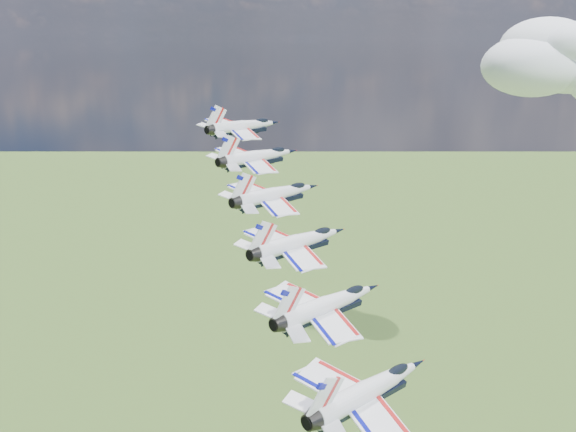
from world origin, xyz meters
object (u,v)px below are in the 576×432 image
at_px(jet_1, 259,156).
at_px(jet_2, 277,194).
at_px(jet_0, 245,126).
at_px(jet_4, 330,304).
at_px(jet_3, 300,241).
at_px(jet_5, 371,389).

bearing_deg(jet_1, jet_2, -28.10).
distance_m(jet_0, jet_1, 11.58).
relative_size(jet_2, jet_4, 1.00).
distance_m(jet_2, jet_3, 11.58).
height_order(jet_2, jet_4, jet_2).
height_order(jet_0, jet_5, jet_0).
height_order(jet_2, jet_5, jet_2).
xyz_separation_m(jet_0, jet_2, (14.62, -16.97, -5.85)).
bearing_deg(jet_4, jet_2, 151.90).
bearing_deg(jet_5, jet_2, 151.90).
relative_size(jet_1, jet_4, 1.00).
distance_m(jet_0, jet_3, 34.73).
distance_m(jet_2, jet_4, 23.15).
height_order(jet_2, jet_3, jet_2).
bearing_deg(jet_4, jet_5, -28.10).
bearing_deg(jet_5, jet_0, 151.90).
xyz_separation_m(jet_1, jet_2, (7.31, -8.49, -2.92)).
height_order(jet_4, jet_5, jet_4).
xyz_separation_m(jet_2, jet_3, (7.31, -8.49, -2.92)).
relative_size(jet_0, jet_4, 1.00).
bearing_deg(jet_5, jet_1, 151.90).
xyz_separation_m(jet_2, jet_5, (21.93, -25.46, -8.77)).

